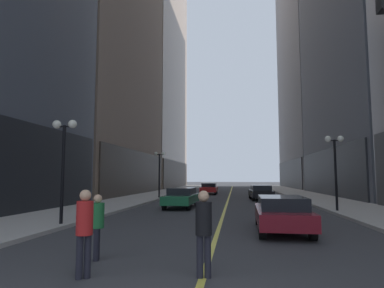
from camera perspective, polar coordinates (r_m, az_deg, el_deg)
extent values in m
plane|color=#38383A|center=(38.22, 6.45, -8.69)|extent=(200.00, 200.00, 0.00)
cube|color=#ADA8A0|center=(39.24, -5.82, -8.51)|extent=(4.50, 78.00, 0.15)
cube|color=#ADA8A0|center=(38.95, 18.80, -8.26)|extent=(4.50, 78.00, 0.15)
cube|color=#E5D64C|center=(38.22, 6.45, -8.69)|extent=(0.16, 70.00, 0.01)
cube|color=#332A23|center=(39.32, -9.30, -4.92)|extent=(0.50, 22.80, 5.00)
cube|color=#332A23|center=(64.16, -2.73, -5.25)|extent=(0.50, 24.70, 5.00)
cube|color=#212327|center=(38.94, 22.24, -4.57)|extent=(0.50, 22.80, 5.00)
cube|color=gray|center=(69.32, 22.42, 13.66)|extent=(15.73, 26.00, 48.95)
cube|color=#2C2C2E|center=(63.93, 16.40, -5.02)|extent=(0.50, 24.70, 5.00)
cube|color=maroon|center=(13.27, 15.07, -11.74)|extent=(1.98, 4.83, 0.55)
cube|color=black|center=(12.99, 15.12, -9.77)|extent=(1.70, 2.72, 0.50)
cylinder|color=black|center=(14.91, 11.27, -12.20)|extent=(0.24, 0.65, 0.64)
cylinder|color=black|center=(15.05, 17.52, -11.98)|extent=(0.24, 0.65, 0.64)
cylinder|color=black|center=(11.59, 11.92, -14.10)|extent=(0.24, 0.65, 0.64)
cylinder|color=black|center=(11.78, 19.97, -13.75)|extent=(0.24, 0.65, 0.64)
cube|color=#196038|center=(22.47, -1.83, -9.36)|extent=(1.90, 4.73, 0.55)
cube|color=black|center=(22.67, -1.71, -8.12)|extent=(1.63, 2.67, 0.50)
cylinder|color=black|center=(20.74, -0.58, -10.43)|extent=(0.24, 0.65, 0.64)
cylinder|color=black|center=(21.05, -4.76, -10.34)|extent=(0.24, 0.65, 0.64)
cylinder|color=black|center=(23.98, 0.74, -9.79)|extent=(0.24, 0.65, 0.64)
cylinder|color=black|center=(24.24, -2.91, -9.73)|extent=(0.24, 0.65, 0.64)
cube|color=black|center=(30.72, 11.65, -8.25)|extent=(2.00, 4.82, 0.55)
cube|color=black|center=(30.47, 11.68, -7.38)|extent=(1.70, 2.72, 0.50)
cylinder|color=black|center=(32.31, 9.92, -8.64)|extent=(0.25, 0.65, 0.64)
cylinder|color=black|center=(32.48, 12.71, -8.57)|extent=(0.25, 0.65, 0.64)
cylinder|color=black|center=(29.00, 10.47, -8.98)|extent=(0.25, 0.65, 0.64)
cylinder|color=black|center=(29.19, 13.58, -8.89)|extent=(0.25, 0.65, 0.64)
cube|color=#B21919|center=(40.17, 2.94, -7.72)|extent=(1.91, 4.63, 0.55)
cube|color=black|center=(40.38, 2.96, -7.04)|extent=(1.67, 2.60, 0.50)
cylinder|color=black|center=(38.51, 4.00, -8.21)|extent=(0.22, 0.64, 0.64)
cylinder|color=black|center=(38.64, 1.54, -8.22)|extent=(0.22, 0.64, 0.64)
cylinder|color=black|center=(41.74, 4.24, -8.01)|extent=(0.22, 0.64, 0.64)
cylinder|color=black|center=(41.85, 1.98, -8.02)|extent=(0.22, 0.64, 0.64)
cylinder|color=black|center=(7.48, -17.44, -17.85)|extent=(0.14, 0.14, 0.87)
cylinder|color=black|center=(7.45, -18.70, -17.87)|extent=(0.14, 0.14, 0.87)
cylinder|color=#B21E1E|center=(7.34, -17.88, -11.94)|extent=(0.48, 0.48, 0.69)
sphere|color=tan|center=(7.30, -17.77, -8.36)|extent=(0.23, 0.23, 0.23)
cylinder|color=black|center=(7.18, 1.36, -18.69)|extent=(0.14, 0.14, 0.86)
cylinder|color=black|center=(7.19, 2.70, -18.65)|extent=(0.14, 0.14, 0.86)
cylinder|color=black|center=(7.05, 2.01, -12.60)|extent=(0.40, 0.40, 0.68)
sphere|color=tan|center=(7.01, 2.00, -8.91)|extent=(0.23, 0.23, 0.23)
cylinder|color=black|center=(9.01, -15.95, -16.03)|extent=(0.14, 0.14, 0.78)
cylinder|color=black|center=(8.86, -16.07, -16.22)|extent=(0.14, 0.14, 0.78)
cylinder|color=#1E6633|center=(8.83, -15.88, -11.67)|extent=(0.42, 0.42, 0.62)
sphere|color=tan|center=(8.80, -15.81, -8.99)|extent=(0.21, 0.21, 0.21)
cylinder|color=black|center=(14.82, -21.25, -5.07)|extent=(0.14, 0.14, 4.20)
cylinder|color=black|center=(14.96, -20.97, 2.80)|extent=(0.80, 0.06, 0.06)
sphere|color=white|center=(15.15, -22.12, 3.13)|extent=(0.36, 0.36, 0.36)
sphere|color=white|center=(14.82, -19.76, 3.23)|extent=(0.36, 0.36, 0.36)
cylinder|color=black|center=(31.48, -5.62, -5.53)|extent=(0.14, 0.14, 4.20)
cylinder|color=black|center=(31.55, -5.59, -1.81)|extent=(0.80, 0.06, 0.06)
sphere|color=white|center=(31.64, -6.20, -1.63)|extent=(0.36, 0.36, 0.36)
sphere|color=white|center=(31.48, -4.96, -1.62)|extent=(0.36, 0.36, 0.36)
cylinder|color=black|center=(20.88, 23.39, -5.05)|extent=(0.14, 0.14, 4.20)
cylinder|color=black|center=(20.99, 23.17, 0.55)|extent=(0.80, 0.06, 0.06)
sphere|color=white|center=(20.91, 22.24, 0.82)|extent=(0.36, 0.36, 0.36)
sphere|color=white|center=(21.10, 24.07, 0.83)|extent=(0.36, 0.36, 0.36)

